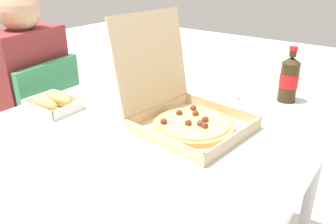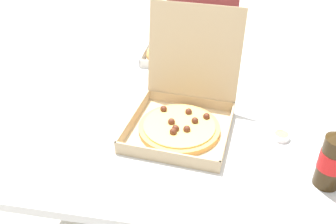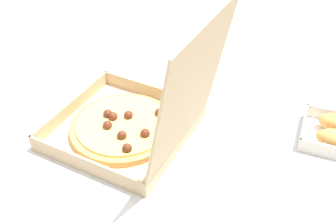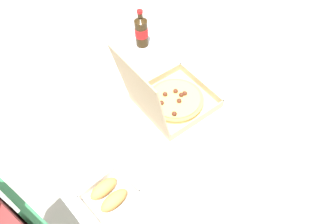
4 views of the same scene
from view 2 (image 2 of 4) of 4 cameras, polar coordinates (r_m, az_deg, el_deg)
The scene contains 8 objects.
dining_table at distance 1.40m, azimuth -1.75°, elevation -1.53°, with size 1.30×1.07×0.73m.
chair at distance 2.13m, azimuth 4.73°, elevation 6.15°, with size 0.45×0.45×0.83m.
diner_person at distance 2.10m, azimuth 4.92°, elevation 11.89°, with size 0.38×0.44×1.15m.
pizza_box_open at distance 1.23m, azimuth 2.24°, elevation -0.18°, with size 0.37×0.42×0.37m.
bread_side_box at distance 1.69m, azimuth -1.30°, elevation 8.93°, with size 0.15×0.19×0.06m.
cola_bottle at distance 1.08m, azimuth 24.47°, elevation -6.60°, with size 0.07×0.07×0.22m.
paper_menu at distance 1.36m, azimuth -24.50°, elevation -2.51°, with size 0.21×0.15×0.00m, color white.
dipping_sauce_cup at distance 1.25m, azimuth 17.32°, elevation -3.59°, with size 0.06×0.06×0.02m.
Camera 2 is at (0.24, -1.11, 1.48)m, focal length 38.94 mm.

